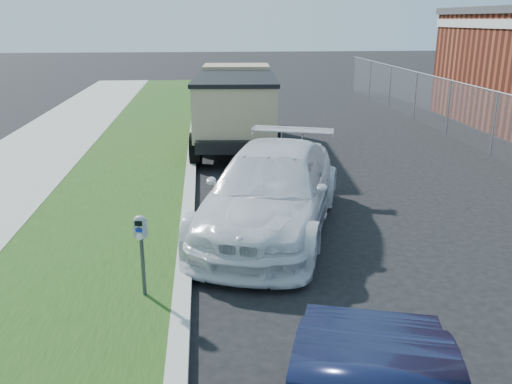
{
  "coord_description": "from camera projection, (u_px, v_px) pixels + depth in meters",
  "views": [
    {
      "loc": [
        -2.22,
        -7.54,
        3.74
      ],
      "look_at": [
        -1.4,
        1.0,
        1.0
      ],
      "focal_mm": 38.0,
      "sensor_mm": 36.0,
      "label": 1
    }
  ],
  "objects": [
    {
      "name": "chainlink_fence",
      "position": [
        496.0,
        111.0,
        15.29
      ],
      "size": [
        0.06,
        30.06,
        30.0
      ],
      "color": "slate",
      "rests_on": "ground"
    },
    {
      "name": "streetside",
      "position": [
        23.0,
        231.0,
        9.86
      ],
      "size": [
        6.12,
        50.0,
        0.15
      ],
      "color": "gray",
      "rests_on": "ground"
    },
    {
      "name": "parking_meter",
      "position": [
        141.0,
        238.0,
        7.21
      ],
      "size": [
        0.18,
        0.15,
        1.17
      ],
      "rotation": [
        0.0,
        0.0,
        -0.28
      ],
      "color": "#3F4247",
      "rests_on": "ground"
    },
    {
      "name": "white_wagon",
      "position": [
        271.0,
        189.0,
        9.95
      ],
      "size": [
        3.64,
        5.63,
        1.52
      ],
      "primitive_type": "imported",
      "rotation": [
        0.0,
        0.0,
        -0.32
      ],
      "color": "silver",
      "rests_on": "ground"
    },
    {
      "name": "ground",
      "position": [
        351.0,
        269.0,
        8.49
      ],
      "size": [
        120.0,
        120.0,
        0.0
      ],
      "primitive_type": "plane",
      "color": "black",
      "rests_on": "ground"
    },
    {
      "name": "dump_truck",
      "position": [
        236.0,
        104.0,
        16.38
      ],
      "size": [
        2.73,
        6.06,
        2.32
      ],
      "rotation": [
        0.0,
        0.0,
        -0.07
      ],
      "color": "black",
      "rests_on": "ground"
    }
  ]
}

